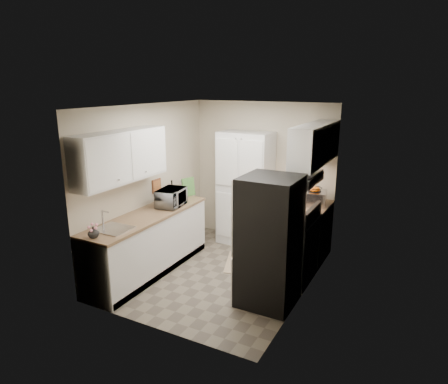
# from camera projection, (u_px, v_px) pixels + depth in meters

# --- Properties ---
(ground) EXTENTS (3.20, 3.20, 0.00)m
(ground) POSITION_uv_depth(u_px,v_px,m) (220.00, 273.00, 6.08)
(ground) COLOR #665B4C
(ground) RESTS_ON ground
(room_shell) EXTENTS (2.64, 3.24, 2.52)m
(room_shell) POSITION_uv_depth(u_px,v_px,m) (218.00, 169.00, 5.65)
(room_shell) COLOR beige
(room_shell) RESTS_ON ground
(pantry_cabinet) EXTENTS (0.90, 0.55, 2.00)m
(pantry_cabinet) POSITION_uv_depth(u_px,v_px,m) (245.00, 189.00, 7.03)
(pantry_cabinet) COLOR silver
(pantry_cabinet) RESTS_ON ground
(base_cabinet_left) EXTENTS (0.60, 2.30, 0.88)m
(base_cabinet_left) POSITION_uv_depth(u_px,v_px,m) (149.00, 244.00, 6.04)
(base_cabinet_left) COLOR silver
(base_cabinet_left) RESTS_ON ground
(countertop_left) EXTENTS (0.63, 2.33, 0.04)m
(countertop_left) POSITION_uv_depth(u_px,v_px,m) (148.00, 216.00, 5.92)
(countertop_left) COLOR #846647
(countertop_left) RESTS_ON base_cabinet_left
(base_cabinet_right) EXTENTS (0.60, 0.80, 0.88)m
(base_cabinet_right) POSITION_uv_depth(u_px,v_px,m) (307.00, 232.00, 6.54)
(base_cabinet_right) COLOR silver
(base_cabinet_right) RESTS_ON ground
(countertop_right) EXTENTS (0.63, 0.83, 0.04)m
(countertop_right) POSITION_uv_depth(u_px,v_px,m) (309.00, 205.00, 6.42)
(countertop_right) COLOR #846647
(countertop_right) RESTS_ON base_cabinet_right
(electric_range) EXTENTS (0.71, 0.78, 1.13)m
(electric_range) POSITION_uv_depth(u_px,v_px,m) (291.00, 247.00, 5.85)
(electric_range) COLOR #B7B7BC
(electric_range) RESTS_ON ground
(refrigerator) EXTENTS (0.70, 0.72, 1.70)m
(refrigerator) POSITION_uv_depth(u_px,v_px,m) (269.00, 241.00, 5.09)
(refrigerator) COLOR #B7B7BC
(refrigerator) RESTS_ON ground
(microwave) EXTENTS (0.42, 0.55, 0.28)m
(microwave) POSITION_uv_depth(u_px,v_px,m) (171.00, 198.00, 6.28)
(microwave) COLOR silver
(microwave) RESTS_ON countertop_left
(wine_bottle) EXTENTS (0.07, 0.07, 0.29)m
(wine_bottle) POSITION_uv_depth(u_px,v_px,m) (172.00, 190.00, 6.67)
(wine_bottle) COLOR black
(wine_bottle) RESTS_ON countertop_left
(flower_vase) EXTENTS (0.17, 0.17, 0.15)m
(flower_vase) POSITION_uv_depth(u_px,v_px,m) (93.00, 232.00, 5.00)
(flower_vase) COLOR silver
(flower_vase) RESTS_ON countertop_left
(cutting_board) EXTENTS (0.10, 0.25, 0.32)m
(cutting_board) POSITION_uv_depth(u_px,v_px,m) (188.00, 187.00, 6.84)
(cutting_board) COLOR #467E36
(cutting_board) RESTS_ON countertop_left
(toaster_oven) EXTENTS (0.37, 0.44, 0.23)m
(toaster_oven) POSITION_uv_depth(u_px,v_px,m) (316.00, 198.00, 6.35)
(toaster_oven) COLOR #A9A8AD
(toaster_oven) RESTS_ON countertop_right
(fruit_basket) EXTENTS (0.23, 0.23, 0.10)m
(fruit_basket) POSITION_uv_depth(u_px,v_px,m) (315.00, 188.00, 6.30)
(fruit_basket) COLOR orange
(fruit_basket) RESTS_ON toaster_oven
(kitchen_mat) EXTENTS (0.75, 0.93, 0.01)m
(kitchen_mat) POSITION_uv_depth(u_px,v_px,m) (242.00, 262.00, 6.43)
(kitchen_mat) COLOR tan
(kitchen_mat) RESTS_ON ground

